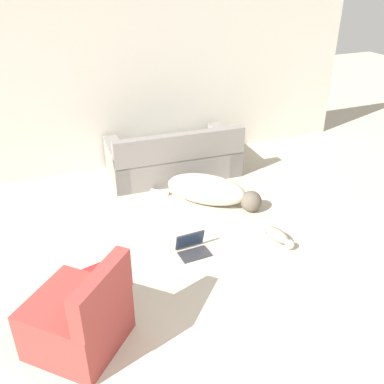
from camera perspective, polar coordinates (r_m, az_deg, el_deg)
The scene contains 7 objects.
wall_back at distance 6.28m, azimuth -9.93°, elevation 14.28°, with size 7.43×0.06×2.53m.
couch at distance 6.20m, azimuth -2.48°, elevation 4.49°, with size 1.87×1.00×0.75m.
dog at distance 5.46m, azimuth 2.43°, elevation 0.21°, with size 1.21×1.15×0.38m.
cat at distance 4.88m, azimuth 11.54°, elevation -5.82°, with size 0.21×0.51×0.14m.
laptop_open at distance 4.63m, azimuth -0.01°, elevation -7.20°, with size 0.33×0.27×0.21m.
book_red at distance 4.51m, azimuth -12.89°, elevation -10.16°, with size 0.23×0.20×0.02m.
side_chair at distance 3.64m, azimuth -14.77°, elevation -15.99°, with size 0.96×0.96×0.82m.
Camera 1 is at (-1.30, -1.63, 2.79)m, focal length 40.00 mm.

